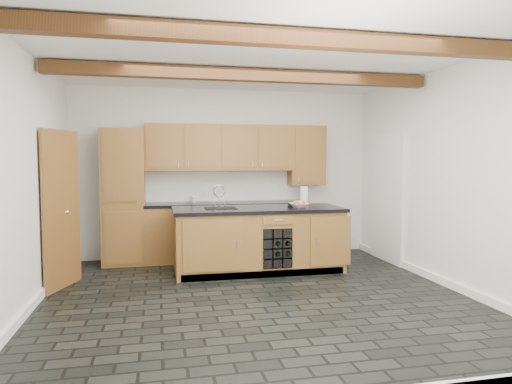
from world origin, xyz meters
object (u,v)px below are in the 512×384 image
kitchen_scale (294,205)px  fruit_bowl (299,205)px  island (259,239)px  paper_towel (304,196)px

kitchen_scale → fruit_bowl: size_ratio=0.70×
island → paper_towel: (0.77, 0.25, 0.61)m
fruit_bowl → paper_towel: paper_towel is taller
island → kitchen_scale: (0.54, 0.05, 0.49)m
fruit_bowl → kitchen_scale: bearing=106.2°
island → fruit_bowl: bearing=-9.6°
island → fruit_bowl: (0.59, -0.10, 0.50)m
paper_towel → fruit_bowl: bearing=-118.5°
kitchen_scale → paper_towel: (0.23, 0.20, 0.12)m
island → kitchen_scale: 0.73m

